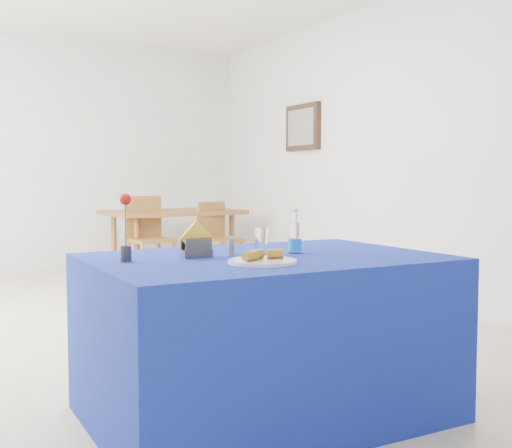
# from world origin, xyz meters

# --- Properties ---
(floor) EXTENTS (7.00, 7.00, 0.00)m
(floor) POSITION_xyz_m (0.00, 0.00, 0.00)
(floor) COLOR beige
(floor) RESTS_ON ground
(room_shell) EXTENTS (7.00, 7.00, 7.00)m
(room_shell) POSITION_xyz_m (0.00, 0.00, 1.75)
(room_shell) COLOR silver
(room_shell) RESTS_ON ground
(picture_frame) EXTENTS (0.06, 0.64, 0.52)m
(picture_frame) POSITION_xyz_m (2.47, 1.60, 1.70)
(picture_frame) COLOR black
(picture_frame) RESTS_ON room_shell
(picture_art) EXTENTS (0.02, 0.52, 0.40)m
(picture_art) POSITION_xyz_m (2.44, 1.60, 1.70)
(picture_art) COLOR #998C66
(picture_art) RESTS_ON room_shell
(plate) EXTENTS (0.30, 0.30, 0.01)m
(plate) POSITION_xyz_m (-0.14, -2.16, 0.77)
(plate) COLOR white
(plate) RESTS_ON blue_table
(drinking_glass) EXTENTS (0.07, 0.07, 0.13)m
(drinking_glass) POSITION_xyz_m (0.01, -1.87, 0.82)
(drinking_glass) COLOR white
(drinking_glass) RESTS_ON blue_table
(salt_shaker) EXTENTS (0.03, 0.03, 0.08)m
(salt_shaker) POSITION_xyz_m (-0.14, -1.86, 0.80)
(salt_shaker) COLOR slate
(salt_shaker) RESTS_ON blue_table
(pepper_shaker) EXTENTS (0.03, 0.03, 0.08)m
(pepper_shaker) POSITION_xyz_m (-0.10, -1.77, 0.80)
(pepper_shaker) COLOR slate
(pepper_shaker) RESTS_ON blue_table
(blue_table) EXTENTS (1.60, 1.10, 0.76)m
(blue_table) POSITION_xyz_m (0.00, -1.94, 0.38)
(blue_table) COLOR navy
(blue_table) RESTS_ON floor
(water_bottle) EXTENTS (0.07, 0.07, 0.21)m
(water_bottle) POSITION_xyz_m (0.19, -1.90, 0.83)
(water_bottle) COLOR white
(water_bottle) RESTS_ON blue_table
(napkin_holder) EXTENTS (0.16, 0.07, 0.17)m
(napkin_holder) POSITION_xyz_m (-0.30, -1.83, 0.81)
(napkin_holder) COLOR #3A3B3F
(napkin_holder) RESTS_ON blue_table
(rose_vase) EXTENTS (0.05, 0.05, 0.30)m
(rose_vase) POSITION_xyz_m (-0.64, -1.83, 0.91)
(rose_vase) COLOR #242328
(rose_vase) RESTS_ON blue_table
(oak_table) EXTENTS (1.58, 1.08, 0.76)m
(oak_table) POSITION_xyz_m (1.28, 2.56, 0.68)
(oak_table) COLOR brown
(oak_table) RESTS_ON floor
(chair_bg_left) EXTENTS (0.46, 0.46, 0.94)m
(chair_bg_left) POSITION_xyz_m (0.81, 2.12, 0.54)
(chair_bg_left) COLOR brown
(chair_bg_left) RESTS_ON floor
(chair_bg_right) EXTENTS (0.47, 0.47, 0.86)m
(chair_bg_right) POSITION_xyz_m (1.61, 2.06, 0.50)
(chair_bg_right) COLOR brown
(chair_bg_right) RESTS_ON floor
(banana_pieces) EXTENTS (0.21, 0.11, 0.04)m
(banana_pieces) POSITION_xyz_m (-0.14, -2.14, 0.80)
(banana_pieces) COLOR gold
(banana_pieces) RESTS_ON plate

